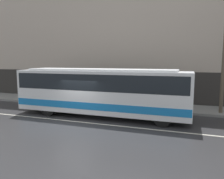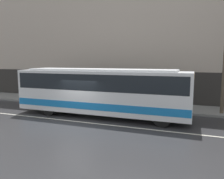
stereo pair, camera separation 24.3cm
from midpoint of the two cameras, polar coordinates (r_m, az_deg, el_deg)
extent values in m
plane|color=#2D2D30|center=(13.78, -10.07, -8.24)|extent=(60.00, 60.00, 0.00)
cube|color=gray|center=(18.67, -1.69, -3.71)|extent=(60.00, 3.13, 0.16)
cube|color=#B7A899|center=(20.10, 0.05, 15.14)|extent=(60.00, 0.30, 12.76)
cube|color=#2D2B28|center=(19.91, -0.11, 0.84)|extent=(60.00, 0.06, 2.80)
cube|color=beige|center=(13.78, -10.07, -8.22)|extent=(54.00, 0.14, 0.01)
cube|color=white|center=(14.60, -3.39, -0.40)|extent=(11.58, 2.53, 2.72)
cube|color=#1972BF|center=(14.73, -3.37, -3.51)|extent=(11.52, 2.56, 0.45)
cube|color=black|center=(14.52, -3.41, 2.19)|extent=(11.23, 2.55, 1.03)
cube|color=orange|center=(13.37, 19.96, 3.47)|extent=(0.12, 1.90, 0.28)
cube|color=white|center=(14.47, -3.44, 5.18)|extent=(9.84, 2.15, 0.12)
cylinder|color=black|center=(12.72, 12.47, -7.25)|extent=(1.02, 0.28, 1.02)
cylinder|color=black|center=(14.86, 13.50, -5.14)|extent=(1.02, 0.28, 1.02)
cylinder|color=black|center=(15.51, -16.66, -4.72)|extent=(1.02, 0.28, 1.02)
cylinder|color=black|center=(17.30, -12.36, -3.33)|extent=(1.02, 0.28, 1.02)
cylinder|color=brown|center=(16.47, 26.94, 8.79)|extent=(0.24, 0.24, 8.30)
cylinder|color=#333338|center=(18.41, 2.60, -1.60)|extent=(0.36, 0.36, 1.28)
sphere|color=tan|center=(18.31, 2.62, 0.74)|extent=(0.23, 0.23, 0.23)
camera|label=1|loc=(0.12, -90.49, -0.06)|focal=35.00mm
camera|label=2|loc=(0.12, 89.51, 0.06)|focal=35.00mm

